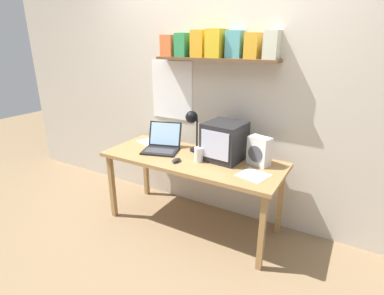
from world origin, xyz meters
name	(u,v)px	position (x,y,z in m)	size (l,w,h in m)	color
ground_plane	(192,224)	(0.00, 0.00, 0.00)	(12.00, 12.00, 0.00)	#866B4C
back_wall	(214,86)	(0.00, 0.44, 1.31)	(5.60, 0.24, 2.60)	beige
corner_desk	(192,164)	(0.00, 0.00, 0.65)	(1.69, 0.67, 0.71)	#A07847
crt_monitor	(224,141)	(0.27, 0.12, 0.89)	(0.36, 0.37, 0.34)	#232326
laptop	(162,143)	(-0.37, 0.05, 0.78)	(0.42, 0.42, 0.25)	black
desk_lamp	(193,123)	(-0.07, 0.14, 1.01)	(0.15, 0.19, 0.41)	black
juice_glass	(199,155)	(0.10, -0.05, 0.77)	(0.08, 0.08, 0.13)	white
space_heater	(259,151)	(0.58, 0.15, 0.84)	(0.21, 0.16, 0.25)	white
computer_mouse	(176,160)	(-0.07, -0.16, 0.73)	(0.07, 0.11, 0.03)	#232326
loose_paper_near_monitor	(150,141)	(-0.62, 0.18, 0.72)	(0.29, 0.29, 0.00)	white
open_notebook	(254,175)	(0.62, -0.09, 0.72)	(0.27, 0.26, 0.00)	white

